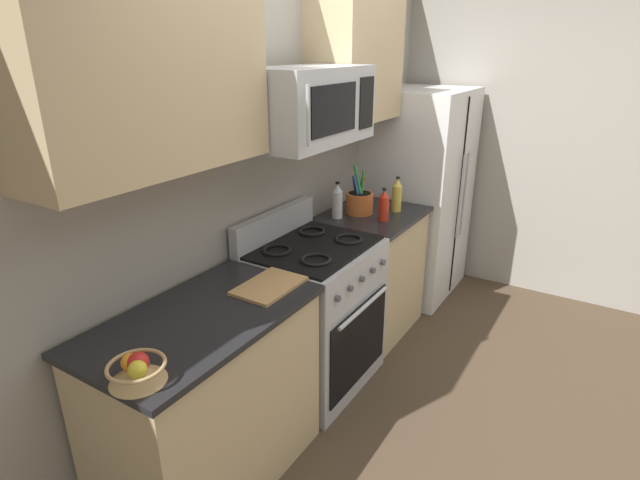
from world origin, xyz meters
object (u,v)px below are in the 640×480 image
(bottle_vinegar, at_px, (337,201))
(bottle_hot_sauce, at_px, (384,206))
(refrigerator, at_px, (418,194))
(microwave, at_px, (308,106))
(utensil_crock, at_px, (359,202))
(cutting_board, at_px, (269,286))
(bottle_oil, at_px, (397,195))
(fruit_basket, at_px, (137,370))
(range_oven, at_px, (314,314))

(bottle_vinegar, xyz_separation_m, bottle_hot_sauce, (0.11, -0.29, -0.01))
(refrigerator, height_order, microwave, microwave)
(utensil_crock, bearing_deg, bottle_vinegar, 154.32)
(cutting_board, bearing_deg, bottle_oil, -1.21)
(bottle_oil, bearing_deg, refrigerator, 8.62)
(utensil_crock, bearing_deg, microwave, -175.88)
(bottle_vinegar, bearing_deg, microwave, -166.44)
(refrigerator, xyz_separation_m, bottle_vinegar, (-1.04, 0.18, 0.18))
(utensil_crock, bearing_deg, cutting_board, -172.36)
(fruit_basket, xyz_separation_m, cutting_board, (0.84, 0.05, -0.04))
(microwave, distance_m, utensil_crock, 1.03)
(fruit_basket, distance_m, bottle_hot_sauce, 2.05)
(range_oven, xyz_separation_m, bottle_oil, (0.91, -0.12, 0.55))
(utensil_crock, xyz_separation_m, bottle_vinegar, (-0.17, 0.08, 0.03))
(range_oven, relative_size, bottle_oil, 4.35)
(microwave, bearing_deg, bottle_hot_sauce, -13.35)
(fruit_basket, bearing_deg, refrigerator, 2.45)
(refrigerator, distance_m, cutting_board, 2.14)
(utensil_crock, relative_size, fruit_basket, 1.64)
(refrigerator, bearing_deg, range_oven, 179.38)
(refrigerator, xyz_separation_m, microwave, (-1.60, 0.04, 0.87))
(cutting_board, bearing_deg, range_oven, 9.46)
(utensil_crock, bearing_deg, bottle_oil, -47.41)
(bottle_oil, xyz_separation_m, bottle_hot_sauce, (-0.24, -0.01, -0.01))
(fruit_basket, distance_m, bottle_vinegar, 1.96)
(bottle_oil, bearing_deg, bottle_vinegar, 141.43)
(microwave, bearing_deg, refrigerator, -1.59)
(microwave, bearing_deg, utensil_crock, 4.12)
(refrigerator, distance_m, bottle_oil, 0.72)
(microwave, relative_size, bottle_vinegar, 3.09)
(cutting_board, height_order, bottle_oil, bottle_oil)
(range_oven, bearing_deg, utensil_crock, 6.25)
(microwave, relative_size, utensil_crock, 2.28)
(fruit_basket, relative_size, bottle_hot_sauce, 0.92)
(microwave, xyz_separation_m, bottle_hot_sauce, (0.67, -0.16, -0.71))
(bottle_vinegar, bearing_deg, range_oven, -163.82)
(fruit_basket, bearing_deg, bottle_vinegar, 8.97)
(utensil_crock, relative_size, bottle_vinegar, 1.36)
(bottle_vinegar, bearing_deg, bottle_hot_sauce, -68.62)
(range_oven, bearing_deg, fruit_basket, -174.01)
(utensil_crock, height_order, bottle_vinegar, utensil_crock)
(utensil_crock, bearing_deg, bottle_hot_sauce, -104.62)
(fruit_basket, xyz_separation_m, bottle_hot_sauce, (2.05, 0.01, 0.06))
(range_oven, height_order, bottle_oil, bottle_oil)
(bottle_vinegar, relative_size, bottle_hot_sauce, 1.12)
(range_oven, xyz_separation_m, bottle_hot_sauce, (0.67, -0.13, 0.54))
(refrigerator, height_order, fruit_basket, refrigerator)
(range_oven, distance_m, refrigerator, 1.64)
(refrigerator, bearing_deg, microwave, 178.41)
(fruit_basket, bearing_deg, microwave, 7.10)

